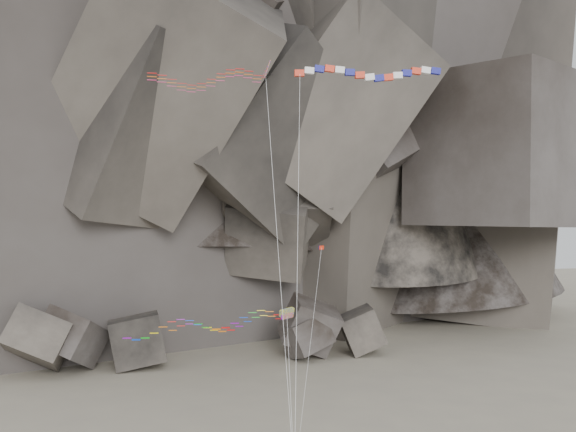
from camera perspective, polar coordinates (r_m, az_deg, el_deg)
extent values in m
cube|color=#47423F|center=(88.62, -16.70, -10.27)|extent=(8.96, 8.97, 8.26)
cube|color=#47423F|center=(94.87, 5.82, -9.41)|extent=(6.68, 5.21, 6.41)
cube|color=#47423F|center=(91.44, 1.51, -10.12)|extent=(6.82, 5.87, 6.08)
cube|color=#47423F|center=(88.52, -11.83, -9.95)|extent=(6.86, 4.29, 6.70)
cube|color=#47423F|center=(92.70, 1.74, -9.46)|extent=(7.91, 6.21, 8.31)
cube|color=#47423F|center=(88.03, -19.06, -10.35)|extent=(8.03, 8.12, 8.69)
cylinder|color=silver|center=(53.82, -0.77, -2.88)|extent=(0.88, 13.37, 29.10)
cube|color=red|center=(59.84, 0.90, 11.22)|extent=(0.85, 0.63, 0.52)
cube|color=white|center=(59.93, 1.69, 11.41)|extent=(0.88, 0.64, 0.57)
cube|color=#0B0D7C|center=(59.98, 2.49, 11.53)|extent=(0.90, 0.64, 0.61)
cube|color=red|center=(59.99, 3.29, 11.55)|extent=(0.91, 0.64, 0.62)
cube|color=white|center=(59.98, 4.10, 11.44)|extent=(0.89, 0.64, 0.59)
cube|color=#0B0D7C|center=(59.99, 4.90, 11.24)|extent=(0.86, 0.63, 0.53)
cube|color=red|center=(60.05, 5.69, 11.01)|extent=(0.88, 0.64, 0.56)
cube|color=white|center=(60.18, 6.45, 10.84)|extent=(0.90, 0.64, 0.61)
cube|color=#0B0D7C|center=(60.38, 7.19, 10.76)|extent=(0.91, 0.64, 0.62)
cube|color=red|center=(60.65, 7.92, 10.79)|extent=(0.90, 0.64, 0.60)
cube|color=white|center=(60.95, 8.64, 10.92)|extent=(0.86, 0.63, 0.55)
cube|color=#0B0D7C|center=(61.26, 9.35, 11.08)|extent=(0.87, 0.64, 0.55)
cube|color=red|center=(61.53, 10.08, 11.20)|extent=(0.90, 0.64, 0.60)
cube|color=white|center=(61.75, 10.81, 11.24)|extent=(0.91, 0.64, 0.62)
cube|color=#0B0D7C|center=(61.91, 11.56, 11.16)|extent=(0.90, 0.64, 0.60)
cylinder|color=silver|center=(53.08, 0.76, -3.11)|extent=(3.30, 11.22, 28.78)
cube|color=yellow|center=(60.08, -0.10, -7.61)|extent=(1.36, 1.01, 0.77)
cube|color=#0CB219|center=(59.95, -0.06, -7.91)|extent=(1.13, 0.79, 0.53)
cylinder|color=silver|center=(55.01, 0.17, -13.32)|extent=(2.40, 12.07, 9.19)
cube|color=red|center=(60.96, 2.67, -2.51)|extent=(0.47, 0.29, 0.33)
cube|color=#0B0D7C|center=(60.92, 2.51, -2.51)|extent=(0.18, 0.13, 0.34)
cylinder|color=silver|center=(55.12, 1.72, -10.49)|extent=(5.58, 12.74, 14.42)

